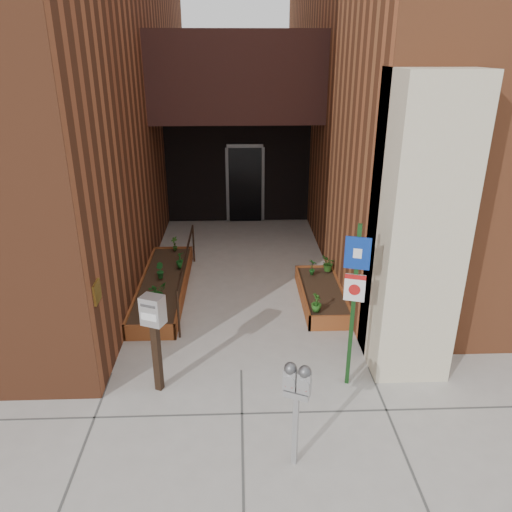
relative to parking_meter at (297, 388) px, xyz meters
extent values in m
plane|color=#9E9991|center=(-0.62, 1.88, -1.09)|extent=(80.00, 80.00, 0.00)
cube|color=#9A4F2D|center=(5.38, 9.03, 3.91)|extent=(8.00, 13.70, 10.00)
cube|color=beige|center=(1.93, 2.08, 1.11)|extent=(1.10, 1.20, 4.40)
cube|color=black|center=(-0.62, 7.88, 2.91)|extent=(4.20, 2.00, 2.00)
cube|color=black|center=(-0.62, 9.28, 0.41)|extent=(4.00, 0.30, 3.00)
cube|color=black|center=(-0.42, 9.10, -0.04)|extent=(0.90, 0.06, 2.10)
cube|color=#B79338|center=(-2.61, 1.68, 0.41)|extent=(0.04, 0.30, 0.30)
cube|color=brown|center=(-2.17, 2.80, -0.94)|extent=(0.90, 0.04, 0.30)
cube|color=brown|center=(-2.17, 6.36, -0.94)|extent=(0.90, 0.04, 0.30)
cube|color=brown|center=(-2.60, 4.58, -0.94)|extent=(0.04, 3.60, 0.30)
cube|color=brown|center=(-1.74, 4.58, -0.94)|extent=(0.04, 3.60, 0.30)
cube|color=black|center=(-2.17, 4.58, -0.96)|extent=(0.82, 3.52, 0.26)
cube|color=brown|center=(0.98, 3.00, -0.94)|extent=(0.80, 0.04, 0.30)
cube|color=brown|center=(0.98, 5.16, -0.94)|extent=(0.80, 0.04, 0.30)
cube|color=brown|center=(0.60, 4.08, -0.94)|extent=(0.04, 2.20, 0.30)
cube|color=brown|center=(1.36, 4.08, -0.94)|extent=(0.04, 2.20, 0.30)
cube|color=black|center=(0.98, 4.08, -0.96)|extent=(0.72, 2.12, 0.26)
cylinder|color=black|center=(-1.67, 2.88, -0.64)|extent=(0.04, 0.04, 0.90)
cylinder|color=black|center=(-1.67, 6.18, -0.64)|extent=(0.04, 0.04, 0.90)
cylinder|color=black|center=(-1.67, 4.53, -0.21)|extent=(0.04, 3.30, 0.04)
cube|color=#A8A9AB|center=(0.00, 0.00, -0.60)|extent=(0.08, 0.08, 0.98)
cube|color=#A8A9AB|center=(0.00, 0.00, -0.08)|extent=(0.32, 0.23, 0.08)
cube|color=#A8A9AB|center=(-0.08, 0.03, 0.10)|extent=(0.17, 0.15, 0.25)
sphere|color=#59595B|center=(-0.08, 0.03, 0.25)|extent=(0.14, 0.14, 0.14)
cube|color=white|center=(-0.10, -0.01, 0.12)|extent=(0.08, 0.04, 0.05)
cube|color=#B21414|center=(-0.10, -0.01, 0.04)|extent=(0.08, 0.04, 0.03)
cube|color=#A8A9AB|center=(0.08, -0.03, 0.10)|extent=(0.17, 0.15, 0.25)
sphere|color=#59595B|center=(0.08, -0.03, 0.25)|extent=(0.14, 0.14, 0.14)
cube|color=white|center=(0.06, -0.08, 0.12)|extent=(0.08, 0.04, 0.05)
cube|color=#B21414|center=(0.06, -0.08, 0.04)|extent=(0.08, 0.04, 0.03)
cube|color=#153A15|center=(0.96, 1.52, 0.16)|extent=(0.07, 0.07, 2.51)
cube|color=navy|center=(0.95, 1.49, 1.02)|extent=(0.33, 0.13, 0.46)
cube|color=white|center=(0.94, 1.48, 1.02)|extent=(0.11, 0.05, 0.14)
cube|color=white|center=(0.95, 1.49, 0.50)|extent=(0.28, 0.11, 0.40)
cube|color=#B21414|center=(0.94, 1.48, 0.67)|extent=(0.28, 0.10, 0.07)
cylinder|color=#B21414|center=(0.94, 1.48, 0.48)|extent=(0.16, 0.06, 0.16)
cube|color=black|center=(-1.82, 1.48, -0.54)|extent=(0.13, 0.13, 1.11)
cube|color=silver|center=(-1.82, 1.48, 0.22)|extent=(0.36, 0.32, 0.42)
cube|color=#59595B|center=(-1.87, 1.38, 0.34)|extent=(0.21, 0.09, 0.04)
cube|color=white|center=(-1.87, 1.38, 0.17)|extent=(0.23, 0.10, 0.10)
imported|color=#18561A|center=(-2.14, 3.66, -0.61)|extent=(0.48, 0.48, 0.38)
imported|color=#164E1B|center=(-2.24, 4.68, -0.63)|extent=(0.25, 0.25, 0.32)
imported|color=#18561B|center=(-1.87, 5.19, -0.62)|extent=(0.27, 0.27, 0.35)
imported|color=#295A19|center=(-2.10, 6.15, -0.63)|extent=(0.25, 0.25, 0.33)
imported|color=#245A19|center=(0.73, 3.18, -0.63)|extent=(0.23, 0.23, 0.34)
imported|color=#175219|center=(0.88, 4.71, -0.62)|extent=(0.26, 0.26, 0.35)
imported|color=#255518|center=(1.23, 4.87, -0.62)|extent=(0.39, 0.39, 0.34)
camera|label=1|loc=(-0.63, -4.57, 3.55)|focal=35.00mm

